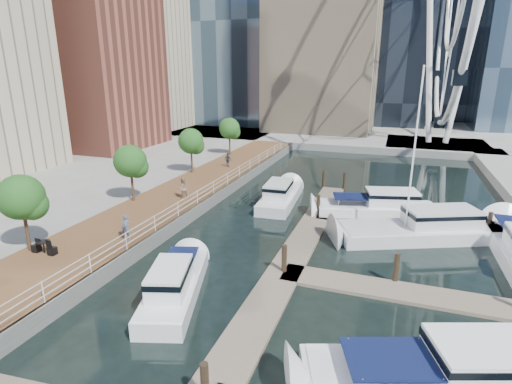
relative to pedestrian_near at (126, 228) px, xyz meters
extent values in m
plane|color=black|center=(6.99, -7.21, -1.82)|extent=(520.00, 520.00, 0.00)
cube|color=brown|center=(-2.01, 7.79, -1.32)|extent=(6.00, 60.00, 1.00)
cube|color=#595954|center=(0.99, 7.79, -1.32)|extent=(0.25, 60.00, 1.00)
cube|color=gray|center=(6.99, 94.79, -1.32)|extent=(200.00, 114.00, 1.00)
cube|color=gray|center=(20.99, 44.79, -1.32)|extent=(14.00, 12.00, 1.00)
cube|color=#6D6051|center=(9.99, 2.79, -1.72)|extent=(2.00, 32.00, 0.20)
cube|color=#6D6051|center=(15.99, 0.79, -1.72)|extent=(12.00, 2.00, 0.20)
cube|color=#6D6051|center=(15.99, 10.79, -1.72)|extent=(12.00, 2.00, 0.20)
cube|color=brown|center=(-23.01, 26.79, 9.18)|extent=(12.00, 14.00, 20.00)
cube|color=#BCAD8E|center=(-29.01, 42.79, 13.18)|extent=(14.00, 16.00, 28.00)
cylinder|color=white|center=(18.49, 44.79, 12.18)|extent=(0.80, 0.80, 26.00)
cylinder|color=white|center=(23.49, 44.79, 12.18)|extent=(0.80, 0.80, 26.00)
cylinder|color=#3F2B1C|center=(-4.41, -3.21, 0.38)|extent=(0.20, 0.20, 2.40)
sphere|color=#265B1E|center=(-4.41, -3.21, 2.48)|extent=(2.60, 2.60, 2.60)
cylinder|color=#3F2B1C|center=(-4.41, 6.79, 0.38)|extent=(0.20, 0.20, 2.40)
sphere|color=#265B1E|center=(-4.41, 6.79, 2.48)|extent=(2.60, 2.60, 2.60)
cylinder|color=#3F2B1C|center=(-4.41, 16.79, 0.38)|extent=(0.20, 0.20, 2.40)
sphere|color=#265B1E|center=(-4.41, 16.79, 2.48)|extent=(2.60, 2.60, 2.60)
cylinder|color=#3F2B1C|center=(-4.41, 26.79, 0.38)|extent=(0.20, 0.20, 2.40)
sphere|color=#265B1E|center=(-4.41, 26.79, 2.48)|extent=(2.60, 2.60, 2.60)
imported|color=#4F5569|center=(0.00, 0.00, 0.00)|extent=(0.65, 0.47, 1.64)
imported|color=gray|center=(-0.96, 8.74, 0.04)|extent=(0.97, 1.05, 1.72)
imported|color=#343A42|center=(-1.92, 20.44, -0.04)|extent=(0.96, 0.53, 1.55)
camera|label=1|loc=(15.31, -19.04, 9.32)|focal=28.00mm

